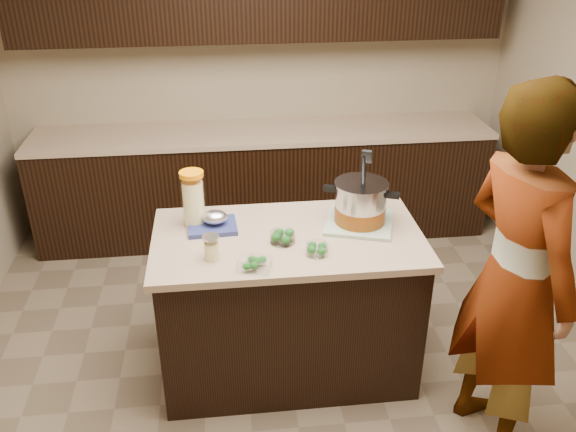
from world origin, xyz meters
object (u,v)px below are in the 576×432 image
Objects in this scene: lemonade_pitcher at (193,201)px; person at (515,281)px; stock_pot at (360,205)px; island at (288,304)px.

person is (1.48, -0.81, -0.09)m from lemonade_pitcher.
stock_pot is at bearing 23.82° from person.
stock_pot reaches higher than island.
lemonade_pitcher is at bearing 160.16° from island.
lemonade_pitcher is at bearing 46.76° from person.
stock_pot is at bearing -5.78° from lemonade_pitcher.
island is at bearing -19.84° from lemonade_pitcher.
stock_pot is 0.92m from person.
lemonade_pitcher is at bearing -164.56° from stock_pot.
stock_pot is 0.92m from lemonade_pitcher.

